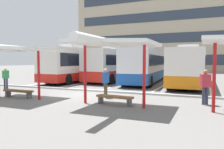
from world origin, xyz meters
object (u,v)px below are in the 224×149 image
Objects in this scene: waiting_shelter_1 at (13,49)px; waiting_shelter_2 at (111,44)px; coach_bus_3 at (190,67)px; coach_bus_2 at (147,66)px; waiting_passenger_0 at (205,84)px; waiting_passenger_3 at (106,81)px; coach_bus_1 at (119,65)px; bench_3 at (115,98)px; bench_2 at (18,92)px; coach_bus_0 at (79,65)px; waiting_passenger_1 at (6,77)px.

waiting_shelter_1 is 6.01m from waiting_shelter_2.
coach_bus_3 is 2.24× the size of waiting_shelter_2.
coach_bus_2 reaches higher than waiting_passenger_0.
coach_bus_2 is 10.28m from waiting_passenger_3.
waiting_shelter_1 is at bearing -94.88° from coach_bus_1.
coach_bus_3 is 6.38× the size of waiting_passenger_0.
coach_bus_3 is 11.25m from bench_3.
bench_2 is 1.13× the size of waiting_passenger_0.
bench_2 is 0.40× the size of waiting_shelter_2.
coach_bus_1 is (3.58, 2.61, -0.10)m from coach_bus_0.
coach_bus_0 is 11.17m from coach_bus_3.
waiting_shelter_2 is 5.07m from waiting_passenger_0.
waiting_shelter_2 is 3.00× the size of waiting_passenger_1.
coach_bus_3 reaches higher than waiting_passenger_0.
waiting_passenger_1 is at bearing -147.25° from coach_bus_3.
waiting_passenger_1 is at bearing 177.25° from waiting_passenger_0.
coach_bus_3 is at bearing 32.75° from waiting_passenger_1.
waiting_shelter_1 is 10.53m from waiting_passenger_0.
waiting_shelter_2 is 2.88× the size of waiting_passenger_3.
coach_bus_2 reaches higher than bench_3.
coach_bus_1 is at bearing 85.12° from waiting_shelter_1.
coach_bus_0 is 6.45× the size of waiting_passenger_1.
waiting_passenger_1 is (-8.75, -9.58, -0.70)m from coach_bus_2.
waiting_passenger_1 is (-12.95, -8.33, -0.63)m from coach_bus_3.
bench_3 is 1.12× the size of waiting_passenger_0.
coach_bus_3 reaches higher than waiting_passenger_3.
coach_bus_1 is 7.87m from coach_bus_3.
waiting_shelter_2 is (4.85, -13.44, 1.27)m from coach_bus_1.
bench_3 is (-2.73, -10.84, -1.23)m from coach_bus_3.
waiting_shelter_1 is at bearing -127.37° from coach_bus_3.
coach_bus_0 is 5.47× the size of bench_3.
coach_bus_1 reaches higher than coach_bus_2.
waiting_shelter_2 is (6.01, -0.19, 2.60)m from bench_2.
waiting_shelter_2 is at bearing -103.58° from coach_bus_3.
coach_bus_1 is at bearing 107.50° from waiting_passenger_3.
coach_bus_3 is at bearing 75.85° from bench_3.
coach_bus_1 reaches higher than waiting_passenger_3.
waiting_shelter_2 is at bearing 1.21° from waiting_shelter_1.
waiting_shelter_1 is 2.49m from bench_2.
coach_bus_3 is 15.41m from waiting_passenger_1.
waiting_passenger_0 is at bearing -0.14° from waiting_passenger_3.
coach_bus_1 is at bearing 62.80° from waiting_passenger_1.
bench_3 is (1.47, -12.09, -1.30)m from coach_bus_2.
waiting_shelter_1 is 2.70× the size of bench_2.
waiting_shelter_1 is 6.52m from bench_3.
coach_bus_3 is at bearing 51.85° from bench_2.
waiting_passenger_0 is (4.08, 1.82, 0.67)m from bench_3.
coach_bus_1 is 6.92× the size of waiting_passenger_3.
waiting_passenger_0 is at bearing -51.28° from coach_bus_1.
coach_bus_2 reaches higher than waiting_passenger_3.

